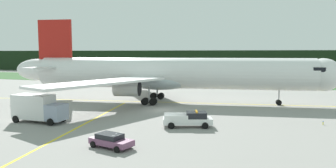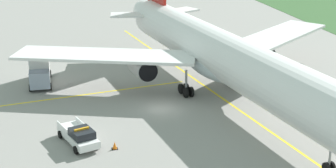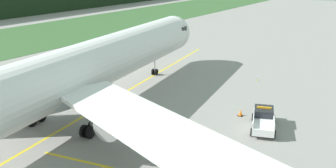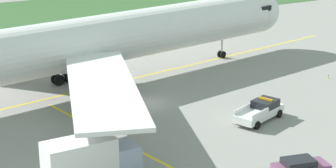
{
  "view_description": "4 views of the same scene",
  "coord_description": "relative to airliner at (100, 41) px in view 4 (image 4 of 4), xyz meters",
  "views": [
    {
      "loc": [
        16.29,
        -45.84,
        8.8
      ],
      "look_at": [
        -0.93,
        6.07,
        3.41
      ],
      "focal_mm": 34.39,
      "sensor_mm": 36.0,
      "label": 1
    },
    {
      "loc": [
        51.0,
        -11.35,
        21.1
      ],
      "look_at": [
        3.46,
        -0.08,
        4.07
      ],
      "focal_mm": 54.33,
      "sensor_mm": 36.0,
      "label": 2
    },
    {
      "loc": [
        -28.17,
        -20.63,
        15.58
      ],
      "look_at": [
        5.28,
        0.71,
        3.31
      ],
      "focal_mm": 41.31,
      "sensor_mm": 36.0,
      "label": 3
    },
    {
      "loc": [
        -26.84,
        -48.8,
        19.68
      ],
      "look_at": [
        1.17,
        -2.39,
        2.53
      ],
      "focal_mm": 62.69,
      "sensor_mm": 36.0,
      "label": 4
    }
  ],
  "objects": [
    {
      "name": "taxiway_centerline_main",
      "position": [
        0.67,
        0.11,
        -5.04
      ],
      "size": [
        75.21,
        12.27,
        0.01
      ],
      "primitive_type": "cube",
      "rotation": [
        0.0,
        0.0,
        0.16
      ],
      "color": "yellow",
      "rests_on": "ground"
    },
    {
      "name": "ground",
      "position": [
        1.39,
        -7.64,
        -5.04
      ],
      "size": [
        320.0,
        320.0,
        0.0
      ],
      "primitive_type": "plane",
      "color": "gray"
    },
    {
      "name": "apron_cone",
      "position": [
        10.09,
        -14.01,
        -4.7
      ],
      "size": [
        0.56,
        0.56,
        0.7
      ],
      "color": "black",
      "rests_on": "ground"
    },
    {
      "name": "taxiway_edge_light_east",
      "position": [
        23.52,
        -10.93,
        -4.8
      ],
      "size": [
        0.12,
        0.12,
        0.46
      ],
      "color": "yellow",
      "rests_on": "ground"
    },
    {
      "name": "airliner",
      "position": [
        0.0,
        0.0,
        0.0
      ],
      "size": [
        57.52,
        44.62,
        14.76
      ],
      "color": "silver",
      "rests_on": "ground"
    },
    {
      "name": "grass_verge",
      "position": [
        1.39,
        44.6,
        -5.02
      ],
      "size": [
        320.0,
        30.11,
        0.04
      ],
      "primitive_type": "cube",
      "color": "#33592E",
      "rests_on": "ground"
    },
    {
      "name": "catering_truck",
      "position": [
        -10.48,
        -20.65,
        -3.21
      ],
      "size": [
        6.99,
        2.72,
        3.65
      ],
      "color": "#949FB8",
      "rests_on": "ground"
    },
    {
      "name": "ops_pickup_truck",
      "position": [
        8.31,
        -17.13,
        -4.14
      ],
      "size": [
        6.12,
        3.78,
        1.94
      ],
      "color": "white",
      "rests_on": "ground"
    },
    {
      "name": "taxiway_centerline_spur",
      "position": [
        -4.18,
        -20.9,
        -5.04
      ],
      "size": [
        5.99,
        35.79,
        0.01
      ],
      "primitive_type": "cube",
      "rotation": [
        0.0,
        0.0,
        1.73
      ],
      "color": "yellow",
      "rests_on": "ground"
    },
    {
      "name": "staff_car",
      "position": [
        3.5,
        -27.53,
        -4.34
      ],
      "size": [
        4.49,
        2.79,
        1.3
      ],
      "color": "#734365",
      "rests_on": "ground"
    }
  ]
}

